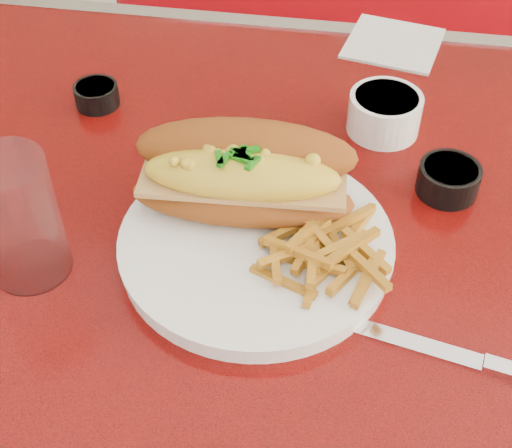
% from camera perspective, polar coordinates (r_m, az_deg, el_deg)
% --- Properties ---
extents(diner_table, '(1.23, 0.83, 0.77)m').
position_cam_1_polar(diner_table, '(0.89, 6.44, -7.09)').
color(diner_table, '#BD0F0C').
rests_on(diner_table, ground).
extents(booth_bench_far, '(1.20, 0.51, 0.90)m').
position_cam_1_polar(booth_bench_far, '(1.70, 7.91, 7.64)').
color(booth_bench_far, '#9C0A13').
rests_on(booth_bench_far, ground).
extents(dinner_plate, '(0.30, 0.30, 0.02)m').
position_cam_1_polar(dinner_plate, '(0.72, 0.00, -1.63)').
color(dinner_plate, white).
rests_on(dinner_plate, diner_table).
extents(mac_hoagie, '(0.23, 0.12, 0.10)m').
position_cam_1_polar(mac_hoagie, '(0.72, -1.00, 4.00)').
color(mac_hoagie, '#8F4817').
rests_on(mac_hoagie, dinner_plate).
extents(fries_pile, '(0.12, 0.11, 0.03)m').
position_cam_1_polar(fries_pile, '(0.69, 5.28, -1.82)').
color(fries_pile, orange).
rests_on(fries_pile, dinner_plate).
extents(fork, '(0.06, 0.13, 0.00)m').
position_cam_1_polar(fork, '(0.72, 5.13, -0.68)').
color(fork, silver).
rests_on(fork, dinner_plate).
extents(gravy_ramekin, '(0.09, 0.09, 0.05)m').
position_cam_1_polar(gravy_ramekin, '(0.88, 10.25, 8.79)').
color(gravy_ramekin, white).
rests_on(gravy_ramekin, diner_table).
extents(sauce_cup_left, '(0.06, 0.06, 0.03)m').
position_cam_1_polar(sauce_cup_left, '(0.94, -12.64, 10.10)').
color(sauce_cup_left, black).
rests_on(sauce_cup_left, diner_table).
extents(sauce_cup_right, '(0.09, 0.09, 0.03)m').
position_cam_1_polar(sauce_cup_right, '(0.81, 15.16, 3.55)').
color(sauce_cup_right, black).
rests_on(sauce_cup_right, diner_table).
extents(water_tumbler, '(0.08, 0.08, 0.14)m').
position_cam_1_polar(water_tumbler, '(0.70, -18.49, 0.38)').
color(water_tumbler, silver).
rests_on(water_tumbler, diner_table).
extents(knife, '(0.22, 0.06, 0.01)m').
position_cam_1_polar(knife, '(0.67, 16.83, -10.33)').
color(knife, silver).
rests_on(knife, diner_table).
extents(paper_napkin, '(0.15, 0.15, 0.00)m').
position_cam_1_polar(paper_napkin, '(1.06, 10.93, 14.01)').
color(paper_napkin, white).
rests_on(paper_napkin, diner_table).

